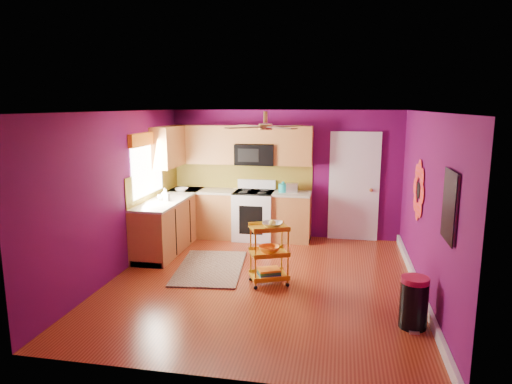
# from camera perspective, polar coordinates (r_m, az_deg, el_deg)

# --- Properties ---
(ground) EXTENTS (5.00, 5.00, 0.00)m
(ground) POSITION_cam_1_polar(r_m,az_deg,el_deg) (6.94, 0.84, -11.09)
(ground) COLOR maroon
(ground) RESTS_ON ground
(room_envelope) EXTENTS (4.54, 5.04, 2.52)m
(room_envelope) POSITION_cam_1_polar(r_m,az_deg,el_deg) (6.50, 1.12, 2.36)
(room_envelope) COLOR #5A0A4B
(room_envelope) RESTS_ON ground
(lower_cabinets) EXTENTS (2.81, 2.31, 0.94)m
(lower_cabinets) POSITION_cam_1_polar(r_m,az_deg,el_deg) (8.79, -5.80, -3.44)
(lower_cabinets) COLOR #9B5D2A
(lower_cabinets) RESTS_ON ground
(electric_range) EXTENTS (0.76, 0.66, 1.13)m
(electric_range) POSITION_cam_1_polar(r_m,az_deg,el_deg) (8.93, -0.25, -2.83)
(electric_range) COLOR white
(electric_range) RESTS_ON ground
(upper_cabinetry) EXTENTS (2.80, 2.30, 1.26)m
(upper_cabinetry) POSITION_cam_1_polar(r_m,az_deg,el_deg) (8.87, -4.67, 5.67)
(upper_cabinetry) COLOR #9B5D2A
(upper_cabinetry) RESTS_ON ground
(left_window) EXTENTS (0.08, 1.35, 1.08)m
(left_window) POSITION_cam_1_polar(r_m,az_deg,el_deg) (8.15, -13.43, 4.52)
(left_window) COLOR white
(left_window) RESTS_ON ground
(panel_door) EXTENTS (0.95, 0.11, 2.15)m
(panel_door) POSITION_cam_1_polar(r_m,az_deg,el_deg) (8.95, 12.15, 0.51)
(panel_door) COLOR white
(panel_door) RESTS_ON ground
(right_wall_art) EXTENTS (0.04, 2.74, 1.04)m
(right_wall_art) POSITION_cam_1_polar(r_m,az_deg,el_deg) (6.22, 20.98, -0.52)
(right_wall_art) COLOR black
(right_wall_art) RESTS_ON ground
(ceiling_fan) EXTENTS (1.01, 1.01, 0.26)m
(ceiling_fan) POSITION_cam_1_polar(r_m,az_deg,el_deg) (6.64, 1.19, 8.24)
(ceiling_fan) COLOR #BF8C3F
(ceiling_fan) RESTS_ON ground
(shag_rug) EXTENTS (1.19, 1.76, 0.02)m
(shag_rug) POSITION_cam_1_polar(r_m,az_deg,el_deg) (7.48, -5.74, -9.40)
(shag_rug) COLOR black
(shag_rug) RESTS_ON ground
(rolling_cart) EXTENTS (0.65, 0.57, 0.97)m
(rolling_cart) POSITION_cam_1_polar(r_m,az_deg,el_deg) (6.68, 1.71, -7.42)
(rolling_cart) COLOR gold
(rolling_cart) RESTS_ON ground
(trash_can) EXTENTS (0.36, 0.37, 0.62)m
(trash_can) POSITION_cam_1_polar(r_m,az_deg,el_deg) (5.81, 19.12, -12.91)
(trash_can) COLOR black
(trash_can) RESTS_ON ground
(teal_kettle) EXTENTS (0.18, 0.18, 0.21)m
(teal_kettle) POSITION_cam_1_polar(r_m,az_deg,el_deg) (8.79, 3.41, 0.54)
(teal_kettle) COLOR #16A5A6
(teal_kettle) RESTS_ON lower_cabinets
(toaster) EXTENTS (0.22, 0.15, 0.18)m
(toaster) POSITION_cam_1_polar(r_m,az_deg,el_deg) (8.76, 4.54, 0.53)
(toaster) COLOR beige
(toaster) RESTS_ON lower_cabinets
(soap_bottle_a) EXTENTS (0.09, 0.09, 0.20)m
(soap_bottle_a) POSITION_cam_1_polar(r_m,az_deg,el_deg) (8.10, -11.15, -0.41)
(soap_bottle_a) COLOR #EA3F72
(soap_bottle_a) RESTS_ON lower_cabinets
(soap_bottle_b) EXTENTS (0.15, 0.15, 0.19)m
(soap_bottle_b) POSITION_cam_1_polar(r_m,az_deg,el_deg) (8.30, -11.33, -0.20)
(soap_bottle_b) COLOR white
(soap_bottle_b) RESTS_ON lower_cabinets
(counter_dish) EXTENTS (0.25, 0.25, 0.06)m
(counter_dish) POSITION_cam_1_polar(r_m,az_deg,el_deg) (9.00, -9.26, 0.31)
(counter_dish) COLOR white
(counter_dish) RESTS_ON lower_cabinets
(counter_cup) EXTENTS (0.13, 0.13, 0.10)m
(counter_cup) POSITION_cam_1_polar(r_m,az_deg,el_deg) (8.20, -11.77, -0.65)
(counter_cup) COLOR white
(counter_cup) RESTS_ON lower_cabinets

